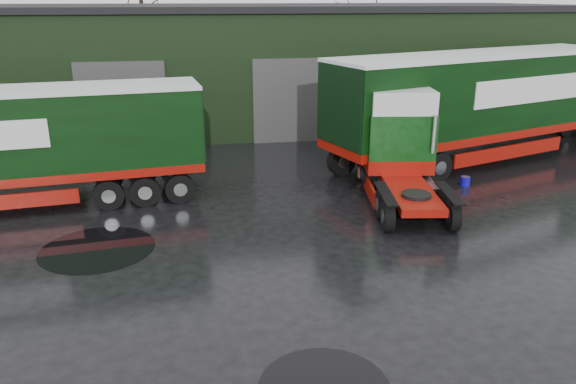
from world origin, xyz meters
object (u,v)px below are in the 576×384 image
object	(u,v)px
trailer_left	(4,150)
lorry_right	(476,109)
hero_tractor	(408,152)
tree_back_a	(143,26)
warehouse	(276,62)
tree_back_b	(361,38)
wash_bucket	(465,181)

from	to	relation	value
trailer_left	lorry_right	xyz separation A→B (m)	(17.75, 2.46, 0.32)
hero_tractor	tree_back_a	size ratio (longest dim) A/B	0.64
warehouse	hero_tractor	size ratio (longest dim) A/B	5.32
tree_back_b	trailer_left	bearing A→B (deg)	-128.99
trailer_left	tree_back_b	world-z (taller)	tree_back_b
wash_bucket	warehouse	bearing A→B (deg)	110.39
warehouse	tree_back_a	xyz separation A→B (m)	(-8.00, 10.00, 1.59)
hero_tractor	trailer_left	world-z (taller)	trailer_left
warehouse	tree_back_b	xyz separation A→B (m)	(8.00, 10.00, 0.59)
tree_back_a	trailer_left	bearing A→B (deg)	-97.27
hero_tractor	trailer_left	size ratio (longest dim) A/B	0.47
hero_tractor	trailer_left	distance (m)	13.23
tree_back_a	tree_back_b	size ratio (longest dim) A/B	1.27
wash_bucket	tree_back_b	distance (m)	24.24
warehouse	wash_bucket	size ratio (longest dim) A/B	88.66
wash_bucket	tree_back_b	bearing A→B (deg)	83.13
lorry_right	tree_back_b	size ratio (longest dim) A/B	2.36
wash_bucket	tree_back_b	world-z (taller)	tree_back_b
warehouse	tree_back_a	distance (m)	12.90
warehouse	wash_bucket	bearing A→B (deg)	-69.61
lorry_right	wash_bucket	distance (m)	3.89
lorry_right	tree_back_b	bearing A→B (deg)	157.53
wash_bucket	tree_back_b	size ratio (longest dim) A/B	0.05
hero_tractor	tree_back_a	distance (m)	27.57
wash_bucket	lorry_right	bearing A→B (deg)	59.91
wash_bucket	tree_back_a	distance (m)	27.57
warehouse	tree_back_a	world-z (taller)	tree_back_a
hero_tractor	lorry_right	xyz separation A→B (m)	(4.67, 4.50, 0.44)
trailer_left	tree_back_a	distance (m)	23.81
trailer_left	lorry_right	bearing A→B (deg)	-89.05
trailer_left	warehouse	bearing A→B (deg)	-46.18
hero_tractor	warehouse	bearing A→B (deg)	105.95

